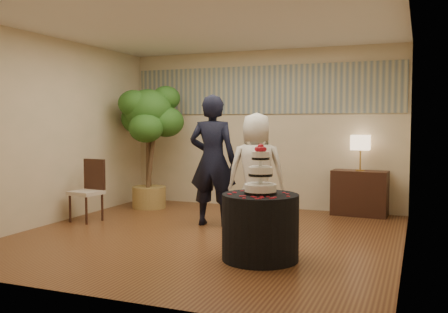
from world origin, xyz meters
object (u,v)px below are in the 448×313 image
at_px(wedding_cake, 261,169).
at_px(console, 360,193).
at_px(groom, 213,160).
at_px(table_lamp, 360,153).
at_px(bride, 256,172).
at_px(ficus_tree, 149,146).
at_px(side_chair, 86,191).
at_px(cake_table, 260,227).

relative_size(wedding_cake, console, 0.63).
height_order(groom, console, groom).
bearing_deg(table_lamp, wedding_cake, -103.18).
height_order(bride, ficus_tree, ficus_tree).
xyz_separation_m(groom, side_chair, (-1.92, -0.47, -0.49)).
relative_size(cake_table, console, 0.96).
bearing_deg(console, groom, -137.10).
relative_size(groom, wedding_cake, 3.45).
bearing_deg(ficus_tree, bride, -23.55).
relative_size(table_lamp, ficus_tree, 0.26).
bearing_deg(console, ficus_tree, -166.60).
distance_m(bride, wedding_cake, 1.57).
xyz_separation_m(table_lamp, ficus_tree, (-3.58, -0.62, 0.08)).
height_order(wedding_cake, console, wedding_cake).
xyz_separation_m(cake_table, table_lamp, (0.73, 3.11, 0.66)).
distance_m(console, ficus_tree, 3.71).
bearing_deg(table_lamp, ficus_tree, -170.16).
bearing_deg(side_chair, bride, 16.89).
xyz_separation_m(wedding_cake, table_lamp, (0.73, 3.11, 0.01)).
bearing_deg(console, table_lamp, 0.00).
relative_size(bride, ficus_tree, 0.75).
relative_size(bride, table_lamp, 2.87).
bearing_deg(cake_table, bride, 109.42).
bearing_deg(table_lamp, bride, -127.23).
relative_size(bride, cake_table, 1.95).
bearing_deg(ficus_tree, table_lamp, 9.84).
distance_m(groom, wedding_cake, 1.94).
bearing_deg(wedding_cake, side_chair, 161.42).
bearing_deg(table_lamp, cake_table, -103.18).
distance_m(table_lamp, ficus_tree, 3.64).
xyz_separation_m(cake_table, console, (0.73, 3.11, 0.00)).
bearing_deg(wedding_cake, groom, 128.59).
relative_size(wedding_cake, ficus_tree, 0.25).
bearing_deg(ficus_tree, cake_table, -41.08).
bearing_deg(groom, bride, 169.24).
distance_m(bride, cake_table, 1.63).
relative_size(ficus_tree, side_chair, 2.33).
bearing_deg(groom, side_chair, 7.03).
distance_m(groom, side_chair, 2.03).
distance_m(cake_table, side_chair, 3.30).
xyz_separation_m(groom, table_lamp, (1.94, 1.59, 0.06)).
height_order(groom, bride, groom).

